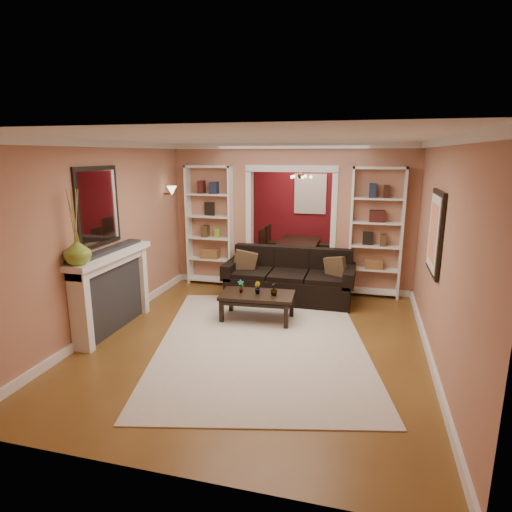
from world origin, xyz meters
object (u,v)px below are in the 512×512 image
(sofa, at_px, (289,275))
(coffee_table, at_px, (257,307))
(bookshelf_left, at_px, (210,226))
(fireplace, at_px, (114,292))
(bookshelf_right, at_px, (376,233))
(dining_table, at_px, (299,254))

(sofa, height_order, coffee_table, sofa)
(sofa, distance_m, bookshelf_left, 1.90)
(coffee_table, distance_m, bookshelf_left, 2.34)
(sofa, bearing_deg, bookshelf_left, 160.84)
(sofa, bearing_deg, fireplace, -138.56)
(coffee_table, bearing_deg, fireplace, -159.61)
(bookshelf_left, height_order, fireplace, bookshelf_left)
(bookshelf_right, height_order, dining_table, bookshelf_right)
(bookshelf_right, bearing_deg, coffee_table, -136.35)
(sofa, xyz_separation_m, fireplace, (-2.21, -1.95, 0.14))
(bookshelf_left, distance_m, bookshelf_right, 3.10)
(coffee_table, bearing_deg, dining_table, 83.70)
(bookshelf_left, height_order, bookshelf_right, same)
(bookshelf_right, distance_m, dining_table, 2.52)
(bookshelf_right, height_order, fireplace, bookshelf_right)
(bookshelf_left, bearing_deg, fireplace, -102.05)
(bookshelf_right, xyz_separation_m, fireplace, (-3.64, -2.53, -0.57))
(coffee_table, bearing_deg, sofa, 70.01)
(coffee_table, xyz_separation_m, bookshelf_left, (-1.37, 1.65, 0.94))
(coffee_table, xyz_separation_m, fireplace, (-1.91, -0.88, 0.37))
(bookshelf_right, bearing_deg, sofa, -157.94)
(fireplace, relative_size, dining_table, 1.05)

